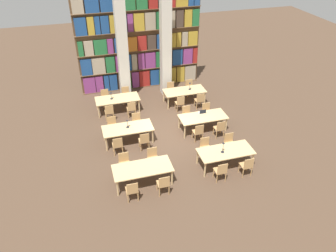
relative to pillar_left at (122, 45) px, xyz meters
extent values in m
plane|color=#4C3828|center=(1.15, -4.13, -3.00)|extent=(40.00, 40.00, 0.00)
cube|color=brown|center=(1.15, 1.15, -0.25)|extent=(6.86, 0.06, 5.50)
cube|color=brown|center=(1.15, 1.15, -2.98)|extent=(6.86, 0.35, 0.03)
cube|color=#84387A|center=(-1.86, 1.11, -2.50)|extent=(0.64, 0.20, 0.95)
cube|color=#84387A|center=(-1.30, 1.11, -2.50)|extent=(0.41, 0.20, 0.95)
cube|color=navy|center=(-0.90, 1.11, -2.50)|extent=(0.27, 0.20, 0.95)
cube|color=navy|center=(-0.51, 1.11, -2.50)|extent=(0.42, 0.20, 0.95)
cube|color=#47382D|center=(-0.07, 1.11, -2.50)|extent=(0.31, 0.20, 0.95)
cube|color=#236B38|center=(0.32, 1.11, -2.50)|extent=(0.37, 0.20, 0.95)
cube|color=#84387A|center=(0.78, 1.11, -2.50)|extent=(0.40, 0.20, 0.95)
cube|color=maroon|center=(1.31, 1.11, -2.50)|extent=(0.60, 0.20, 0.95)
cube|color=navy|center=(1.92, 1.11, -2.50)|extent=(0.50, 0.20, 0.95)
cube|color=#236B38|center=(2.46, 1.11, -2.50)|extent=(0.53, 0.20, 0.95)
cube|color=#B7932D|center=(3.00, 1.11, -2.50)|extent=(0.45, 0.20, 0.95)
cube|color=#B7932D|center=(3.53, 1.11, -2.50)|extent=(0.46, 0.20, 0.95)
cube|color=tan|center=(4.14, 1.11, -2.50)|extent=(0.68, 0.20, 0.95)
cube|color=brown|center=(1.15, 1.15, -1.89)|extent=(6.86, 0.35, 0.03)
cube|color=navy|center=(-1.89, 1.11, -1.41)|extent=(0.58, 0.20, 0.92)
cube|color=tan|center=(-1.22, 1.11, -1.41)|extent=(0.69, 0.20, 0.92)
cube|color=#236B38|center=(-0.58, 1.11, -1.41)|extent=(0.49, 0.20, 0.92)
cube|color=#84387A|center=(-0.03, 1.11, -1.41)|extent=(0.49, 0.20, 0.92)
cube|color=navy|center=(0.44, 1.11, -1.41)|extent=(0.31, 0.20, 0.92)
cube|color=tan|center=(0.77, 1.11, -1.41)|extent=(0.29, 0.20, 0.92)
cube|color=#84387A|center=(1.17, 1.11, -1.41)|extent=(0.36, 0.20, 0.92)
cube|color=#84387A|center=(1.70, 1.11, -1.41)|extent=(0.59, 0.20, 0.92)
cube|color=#236B38|center=(2.21, 1.11, -1.41)|extent=(0.38, 0.20, 0.92)
cube|color=orange|center=(2.70, 1.11, -1.41)|extent=(0.53, 0.20, 0.92)
cube|color=navy|center=(3.31, 1.11, -1.41)|extent=(0.60, 0.20, 0.92)
cube|color=#84387A|center=(3.95, 1.11, -1.41)|extent=(0.56, 0.20, 0.92)
cube|color=maroon|center=(4.40, 1.11, -1.41)|extent=(0.26, 0.20, 0.92)
cube|color=brown|center=(1.15, 1.15, -0.78)|extent=(6.86, 0.35, 0.03)
cube|color=#236B38|center=(-2.05, 1.11, -0.37)|extent=(0.26, 0.20, 0.80)
cube|color=tan|center=(-1.62, 1.11, -0.37)|extent=(0.47, 0.20, 0.80)
cube|color=#236B38|center=(-1.01, 1.11, -0.37)|extent=(0.68, 0.20, 0.80)
cube|color=#84387A|center=(-0.49, 1.11, -0.37)|extent=(0.30, 0.20, 0.80)
cube|color=navy|center=(0.00, 1.11, -0.37)|extent=(0.52, 0.20, 0.80)
cube|color=orange|center=(0.65, 1.11, -0.37)|extent=(0.66, 0.20, 0.80)
cube|color=maroon|center=(1.25, 1.11, -0.37)|extent=(0.50, 0.20, 0.80)
cube|color=#47382D|center=(1.80, 1.11, -0.37)|extent=(0.47, 0.20, 0.80)
cube|color=navy|center=(2.26, 1.11, -0.37)|extent=(0.31, 0.20, 0.80)
cube|color=maroon|center=(2.65, 1.11, -0.37)|extent=(0.39, 0.20, 0.80)
cube|color=#B7932D|center=(3.05, 1.11, -0.37)|extent=(0.31, 0.20, 0.80)
cube|color=#B7932D|center=(3.37, 1.11, -0.37)|extent=(0.26, 0.20, 0.80)
cube|color=tan|center=(3.73, 1.11, -0.37)|extent=(0.32, 0.20, 0.80)
cube|color=#B7932D|center=(4.21, 1.11, -0.37)|extent=(0.55, 0.20, 0.80)
cube|color=brown|center=(1.15, 1.15, 0.32)|extent=(6.86, 0.35, 0.03)
cube|color=navy|center=(-1.88, 1.11, 0.79)|extent=(0.59, 0.20, 0.92)
cube|color=#B7932D|center=(-1.37, 1.11, 0.79)|extent=(0.34, 0.20, 0.92)
cube|color=navy|center=(-1.04, 1.11, 0.79)|extent=(0.26, 0.20, 0.92)
cube|color=navy|center=(-0.66, 1.11, 0.79)|extent=(0.42, 0.20, 0.92)
cube|color=#B7932D|center=(-0.21, 1.11, 0.79)|extent=(0.39, 0.20, 0.92)
cube|color=navy|center=(0.25, 1.11, 0.79)|extent=(0.47, 0.20, 0.92)
cube|color=#84387A|center=(0.68, 1.11, 0.79)|extent=(0.29, 0.20, 0.92)
cube|color=#B7932D|center=(1.14, 1.11, 0.79)|extent=(0.56, 0.20, 0.92)
cube|color=tan|center=(1.75, 1.11, 0.79)|extent=(0.57, 0.20, 0.92)
cube|color=#236B38|center=(2.26, 1.11, 0.79)|extent=(0.34, 0.20, 0.92)
cube|color=tan|center=(2.81, 1.11, 0.79)|extent=(0.65, 0.20, 0.92)
cube|color=#47382D|center=(3.41, 1.11, 0.79)|extent=(0.41, 0.20, 0.92)
cube|color=#B7932D|center=(3.90, 1.11, 0.79)|extent=(0.42, 0.20, 0.92)
cube|color=#236B38|center=(4.33, 1.11, 0.79)|extent=(0.40, 0.20, 0.92)
cube|color=brown|center=(1.15, 1.15, 1.42)|extent=(6.86, 0.35, 0.03)
cube|color=tan|center=(-1.89, 1.11, 1.87)|extent=(0.58, 0.20, 0.88)
cube|color=navy|center=(-1.20, 1.11, 1.87)|extent=(0.69, 0.20, 0.88)
cube|color=navy|center=(-0.48, 1.11, 1.87)|extent=(0.62, 0.20, 0.88)
cube|color=#B7932D|center=(0.13, 1.11, 1.87)|extent=(0.49, 0.20, 0.88)
cube|color=#236B38|center=(0.71, 1.11, 1.87)|extent=(0.57, 0.20, 0.88)
cube|color=#236B38|center=(1.34, 1.11, 1.87)|extent=(0.57, 0.20, 0.88)
cube|color=maroon|center=(1.94, 1.11, 1.87)|extent=(0.48, 0.20, 0.88)
cube|color=beige|center=(0.00, 0.00, 0.00)|extent=(0.53, 0.53, 6.00)
cube|color=beige|center=(2.30, 0.00, 0.00)|extent=(0.53, 0.53, 6.00)
cube|color=tan|center=(-0.58, -6.95, -2.29)|extent=(2.21, 0.99, 0.04)
cylinder|color=tan|center=(-1.61, -7.36, -2.65)|extent=(0.07, 0.07, 0.69)
cylinder|color=tan|center=(0.44, -7.36, -2.65)|extent=(0.07, 0.07, 0.69)
cylinder|color=tan|center=(-1.61, -6.53, -2.65)|extent=(0.07, 0.07, 0.69)
cylinder|color=tan|center=(0.44, -6.53, -2.65)|extent=(0.07, 0.07, 0.69)
cylinder|color=tan|center=(-1.32, -7.49, -2.79)|extent=(0.04, 0.04, 0.42)
cylinder|color=tan|center=(-0.96, -7.49, -2.79)|extent=(0.04, 0.04, 0.42)
cylinder|color=tan|center=(-1.32, -7.83, -2.79)|extent=(0.04, 0.04, 0.42)
cylinder|color=tan|center=(-0.96, -7.83, -2.79)|extent=(0.04, 0.04, 0.42)
cube|color=tan|center=(-1.14, -7.66, -2.56)|extent=(0.42, 0.40, 0.04)
cube|color=tan|center=(-1.14, -7.85, -2.33)|extent=(0.40, 0.03, 0.42)
cylinder|color=tan|center=(-0.96, -6.40, -2.79)|extent=(0.04, 0.04, 0.42)
cylinder|color=tan|center=(-1.32, -6.40, -2.79)|extent=(0.04, 0.04, 0.42)
cylinder|color=tan|center=(-0.96, -6.06, -2.79)|extent=(0.04, 0.04, 0.42)
cylinder|color=tan|center=(-1.32, -6.06, -2.79)|extent=(0.04, 0.04, 0.42)
cube|color=tan|center=(-1.14, -6.23, -2.56)|extent=(0.42, 0.40, 0.04)
cube|color=tan|center=(-1.14, -6.05, -2.33)|extent=(0.40, 0.03, 0.42)
cylinder|color=tan|center=(-0.17, -7.49, -2.79)|extent=(0.04, 0.04, 0.42)
cylinder|color=tan|center=(0.19, -7.49, -2.79)|extent=(0.04, 0.04, 0.42)
cylinder|color=tan|center=(-0.17, -7.83, -2.79)|extent=(0.04, 0.04, 0.42)
cylinder|color=tan|center=(0.19, -7.83, -2.79)|extent=(0.04, 0.04, 0.42)
cube|color=tan|center=(0.01, -7.66, -2.56)|extent=(0.42, 0.40, 0.04)
cube|color=tan|center=(0.01, -7.85, -2.33)|extent=(0.40, 0.03, 0.42)
cylinder|color=tan|center=(0.19, -6.40, -2.79)|extent=(0.04, 0.04, 0.42)
cylinder|color=tan|center=(-0.17, -6.40, -2.79)|extent=(0.04, 0.04, 0.42)
cylinder|color=tan|center=(0.19, -6.06, -2.79)|extent=(0.04, 0.04, 0.42)
cylinder|color=tan|center=(-0.17, -6.06, -2.79)|extent=(0.04, 0.04, 0.42)
cube|color=tan|center=(0.01, -6.23, -2.56)|extent=(0.42, 0.40, 0.04)
cube|color=tan|center=(0.01, -6.05, -2.33)|extent=(0.40, 0.03, 0.42)
cube|color=tan|center=(2.82, -6.88, -2.29)|extent=(2.21, 0.99, 0.04)
cylinder|color=tan|center=(1.79, -7.29, -2.65)|extent=(0.07, 0.07, 0.69)
cylinder|color=tan|center=(3.84, -7.29, -2.65)|extent=(0.07, 0.07, 0.69)
cylinder|color=tan|center=(1.79, -6.46, -2.65)|extent=(0.07, 0.07, 0.69)
cylinder|color=tan|center=(3.84, -6.46, -2.65)|extent=(0.07, 0.07, 0.69)
cylinder|color=tan|center=(2.10, -7.42, -2.79)|extent=(0.04, 0.04, 0.42)
cylinder|color=tan|center=(2.46, -7.42, -2.79)|extent=(0.04, 0.04, 0.42)
cylinder|color=tan|center=(2.10, -7.76, -2.79)|extent=(0.04, 0.04, 0.42)
cylinder|color=tan|center=(2.46, -7.76, -2.79)|extent=(0.04, 0.04, 0.42)
cube|color=tan|center=(2.28, -7.59, -2.56)|extent=(0.42, 0.40, 0.04)
cube|color=tan|center=(2.28, -7.78, -2.33)|extent=(0.40, 0.03, 0.42)
cylinder|color=tan|center=(2.46, -6.33, -2.79)|extent=(0.04, 0.04, 0.42)
cylinder|color=tan|center=(2.10, -6.33, -2.79)|extent=(0.04, 0.04, 0.42)
cylinder|color=tan|center=(2.46, -5.99, -2.79)|extent=(0.04, 0.04, 0.42)
cylinder|color=tan|center=(2.10, -5.99, -2.79)|extent=(0.04, 0.04, 0.42)
cube|color=tan|center=(2.28, -6.16, -2.56)|extent=(0.42, 0.40, 0.04)
cube|color=tan|center=(2.28, -5.98, -2.33)|extent=(0.40, 0.03, 0.42)
cylinder|color=tan|center=(3.19, -7.42, -2.79)|extent=(0.04, 0.04, 0.42)
cylinder|color=tan|center=(3.55, -7.42, -2.79)|extent=(0.04, 0.04, 0.42)
cylinder|color=tan|center=(3.19, -7.76, -2.79)|extent=(0.04, 0.04, 0.42)
cylinder|color=tan|center=(3.55, -7.76, -2.79)|extent=(0.04, 0.04, 0.42)
cube|color=tan|center=(3.37, -7.59, -2.56)|extent=(0.42, 0.40, 0.04)
cube|color=tan|center=(3.37, -7.78, -2.33)|extent=(0.40, 0.03, 0.42)
cylinder|color=tan|center=(3.55, -6.33, -2.79)|extent=(0.04, 0.04, 0.42)
cylinder|color=tan|center=(3.19, -6.33, -2.79)|extent=(0.04, 0.04, 0.42)
cylinder|color=tan|center=(3.55, -5.99, -2.79)|extent=(0.04, 0.04, 0.42)
cylinder|color=tan|center=(3.19, -5.99, -2.79)|extent=(0.04, 0.04, 0.42)
cube|color=tan|center=(3.37, -6.16, -2.56)|extent=(0.42, 0.40, 0.04)
cube|color=tan|center=(3.37, -5.98, -2.33)|extent=(0.40, 0.03, 0.42)
cylinder|color=#232328|center=(2.66, -6.92, -2.26)|extent=(0.14, 0.14, 0.01)
cylinder|color=#232328|center=(2.66, -6.92, -2.04)|extent=(0.02, 0.02, 0.42)
cone|color=#232328|center=(2.66, -6.92, -1.80)|extent=(0.11, 0.11, 0.07)
cube|color=tan|center=(-0.63, -4.15, -2.29)|extent=(2.21, 0.99, 0.04)
cylinder|color=tan|center=(-1.65, -4.56, -2.65)|extent=(0.07, 0.07, 0.69)
cylinder|color=tan|center=(0.40, -4.56, -2.65)|extent=(0.07, 0.07, 0.69)
cylinder|color=tan|center=(-1.65, -3.73, -2.65)|extent=(0.07, 0.07, 0.69)
cylinder|color=tan|center=(0.40, -3.73, -2.65)|extent=(0.07, 0.07, 0.69)
cylinder|color=tan|center=(-1.39, -4.69, -2.79)|extent=(0.04, 0.04, 0.42)
cylinder|color=tan|center=(-1.03, -4.69, -2.79)|extent=(0.04, 0.04, 0.42)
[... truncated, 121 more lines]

